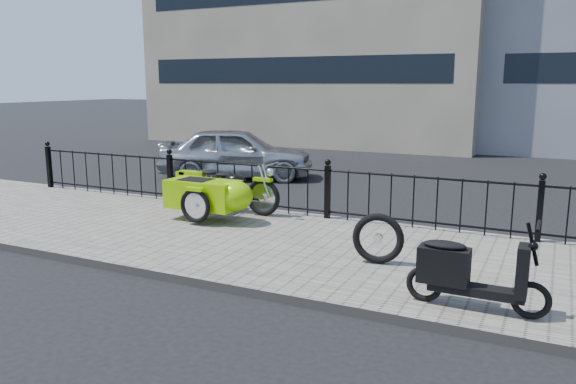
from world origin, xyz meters
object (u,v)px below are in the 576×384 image
at_px(spare_tire, 378,239).
at_px(sedan_car, 236,153).
at_px(scooter, 467,273).
at_px(motorcycle_sidecar, 216,193).

relative_size(spare_tire, sedan_car, 0.17).
distance_m(scooter, spare_tire, 1.69).
distance_m(motorcycle_sidecar, spare_tire, 3.55).
bearing_deg(motorcycle_sidecar, scooter, -25.49).
bearing_deg(sedan_car, spare_tire, -158.99).
height_order(motorcycle_sidecar, sedan_car, sedan_car).
bearing_deg(scooter, motorcycle_sidecar, 154.51).
xyz_separation_m(motorcycle_sidecar, sedan_car, (-2.31, 4.53, 0.10)).
bearing_deg(scooter, spare_tire, 141.02).
height_order(spare_tire, sedan_car, sedan_car).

